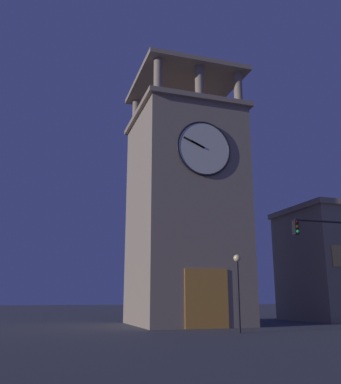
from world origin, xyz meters
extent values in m
plane|color=#424247|center=(0.00, 0.00, 0.00)|extent=(200.00, 200.00, 0.00)
cube|color=gray|center=(-1.56, -2.39, 8.46)|extent=(8.05, 8.65, 16.92)
cube|color=gray|center=(-1.56, -2.39, 17.12)|extent=(8.65, 9.25, 0.40)
cylinder|color=gray|center=(-4.99, 1.33, 18.73)|extent=(0.70, 0.70, 2.83)
cylinder|color=gray|center=(-1.56, 1.33, 18.73)|extent=(0.70, 0.70, 2.83)
cylinder|color=gray|center=(1.86, 1.33, 18.73)|extent=(0.70, 0.70, 2.83)
cylinder|color=gray|center=(-4.99, -6.12, 18.73)|extent=(0.70, 0.70, 2.83)
cylinder|color=gray|center=(-1.56, -6.12, 18.73)|extent=(0.70, 0.70, 2.83)
cylinder|color=gray|center=(1.86, -6.12, 18.73)|extent=(0.70, 0.70, 2.83)
cube|color=gray|center=(-1.56, -2.39, 20.34)|extent=(8.65, 9.25, 0.40)
cylinder|color=black|center=(-1.56, -2.39, 21.88)|extent=(0.12, 0.12, 2.67)
cylinder|color=silver|center=(-1.56, 1.99, 12.90)|extent=(4.16, 0.12, 4.16)
torus|color=black|center=(-1.56, 2.01, 12.90)|extent=(4.32, 0.16, 4.32)
cube|color=black|center=(-1.04, 2.09, 13.13)|extent=(1.10, 0.06, 0.57)
cube|color=black|center=(-0.75, 2.09, 13.24)|extent=(1.68, 0.06, 0.78)
cube|color=orange|center=(-1.56, 1.88, 2.00)|extent=(3.20, 0.24, 4.00)
cube|color=#E0B259|center=(-14.11, 0.23, 5.43)|extent=(1.00, 0.12, 1.80)
cylinder|color=black|center=(-4.97, 10.95, 5.98)|extent=(4.22, 0.12, 0.12)
cube|color=black|center=(-2.86, 10.95, 5.56)|extent=(0.22, 0.30, 0.75)
sphere|color=#360505|center=(-2.86, 11.13, 5.83)|extent=(0.16, 0.16, 0.16)
sphere|color=#392705|center=(-2.86, 11.13, 5.58)|extent=(0.16, 0.16, 0.16)
sphere|color=#18C154|center=(-2.86, 11.13, 5.33)|extent=(0.16, 0.16, 0.16)
cylinder|color=black|center=(-1.99, 5.90, 2.09)|extent=(0.14, 0.14, 4.18)
sphere|color=#F9DB8C|center=(-1.99, 5.90, 4.40)|extent=(0.44, 0.44, 0.44)
camera|label=1|loc=(9.84, 29.32, 2.03)|focal=39.04mm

